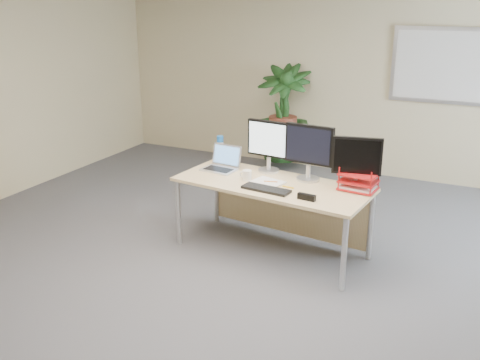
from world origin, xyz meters
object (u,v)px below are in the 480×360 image
at_px(floor_plant, 283,117).
at_px(laptop, 222,164).
at_px(desk, 277,194).
at_px(monitor_right, 309,149).
at_px(monitor_left, 269,143).

height_order(floor_plant, laptop, floor_plant).
relative_size(desk, floor_plant, 1.27).
bearing_deg(monitor_right, floor_plant, 116.57).
bearing_deg(desk, laptop, 173.36).
bearing_deg(laptop, monitor_right, 3.32).
relative_size(monitor_left, laptop, 1.43).
bearing_deg(monitor_left, desk, -49.23).
distance_m(desk, laptop, 0.67).
bearing_deg(monitor_right, monitor_left, 169.26).
height_order(desk, monitor_left, monitor_left).
xyz_separation_m(floor_plant, laptop, (0.27, -2.39, 0.02)).
distance_m(desk, floor_plant, 2.63).
bearing_deg(monitor_left, laptop, -163.24).
distance_m(monitor_right, laptop, 0.93).
relative_size(monitor_right, laptop, 1.49).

